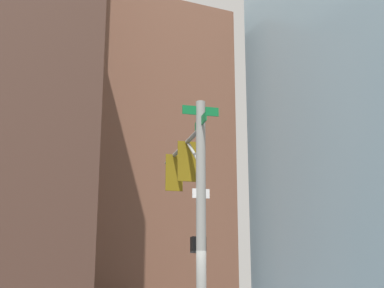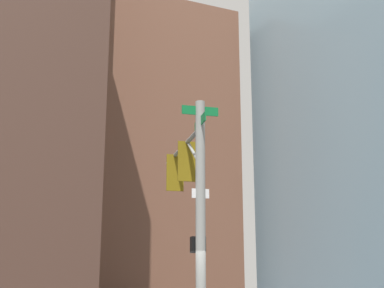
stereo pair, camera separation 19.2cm
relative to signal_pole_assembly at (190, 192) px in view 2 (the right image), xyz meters
The scene contains 2 objects.
signal_pole_assembly is the anchor object (origin of this frame).
building_brick_farside 48.54m from the signal_pole_assembly, 73.24° to the left, with size 16.91×16.65×32.31m, color brown.
Camera 2 is at (-6.16, -12.60, 1.69)m, focal length 51.11 mm.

